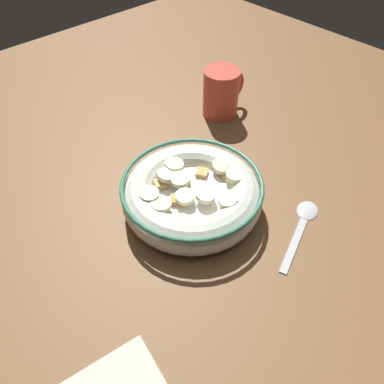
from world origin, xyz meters
TOP-DOWN VIEW (x-y plane):
  - ground_plane at (0.00, 0.00)cm, footprint 133.46×133.46cm
  - cereal_bowl at (-0.01, 0.01)cm, footprint 19.68×19.68cm
  - spoon at (9.76, -12.57)cm, footprint 13.38×6.44cm
  - coffee_mug at (20.03, 13.62)cm, footprint 9.24×6.43cm

SIDE VIEW (x-z plane):
  - ground_plane at x=0.00cm, z-range -2.00..0.00cm
  - spoon at x=9.76cm, z-range -0.06..0.74cm
  - cereal_bowl at x=-0.01cm, z-range 0.04..5.30cm
  - coffee_mug at x=20.03cm, z-range 0.00..8.61cm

